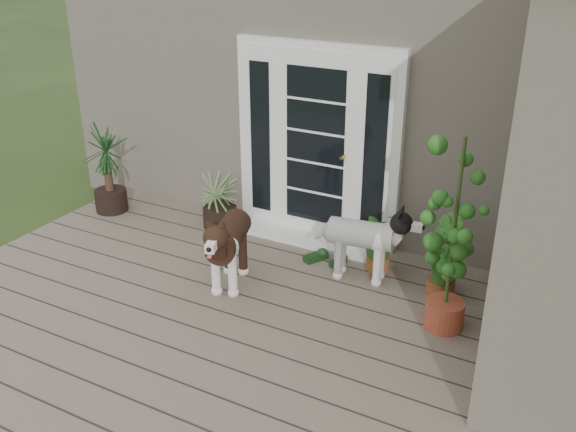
% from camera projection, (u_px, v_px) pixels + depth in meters
% --- Properties ---
extents(deck, '(6.20, 4.60, 0.12)m').
position_uv_depth(deck, '(225.00, 343.00, 5.52)').
color(deck, '#6B5B4C').
rests_on(deck, ground).
extents(house_main, '(7.40, 4.00, 3.10)m').
position_uv_depth(house_main, '(400.00, 76.00, 8.30)').
color(house_main, '#665E54').
rests_on(house_main, ground).
extents(door_unit, '(1.90, 0.14, 2.15)m').
position_uv_depth(door_unit, '(317.00, 143.00, 6.89)').
color(door_unit, white).
rests_on(door_unit, deck).
extents(door_step, '(1.60, 0.40, 0.05)m').
position_uv_depth(door_step, '(307.00, 238.00, 7.17)').
color(door_step, white).
rests_on(door_step, deck).
extents(brindle_dog, '(0.65, 0.99, 0.76)m').
position_uv_depth(brindle_dog, '(229.00, 249.00, 6.15)').
color(brindle_dog, '#371F14').
rests_on(brindle_dog, deck).
extents(white_dog, '(0.90, 0.49, 0.71)m').
position_uv_depth(white_dog, '(361.00, 246.00, 6.27)').
color(white_dog, beige).
rests_on(white_dog, deck).
extents(spider_plant, '(0.84, 0.84, 0.70)m').
position_uv_depth(spider_plant, '(219.00, 199.00, 7.36)').
color(spider_plant, '#8DB06C').
rests_on(spider_plant, deck).
extents(yucca, '(0.88, 0.88, 1.07)m').
position_uv_depth(yucca, '(108.00, 170.00, 7.70)').
color(yucca, black).
rests_on(yucca, deck).
extents(herb_a, '(0.64, 0.64, 0.60)m').
position_uv_depth(herb_a, '(379.00, 244.00, 6.45)').
color(herb_a, '#29651D').
rests_on(herb_a, deck).
extents(herb_b, '(0.54, 0.54, 0.59)m').
position_uv_depth(herb_b, '(443.00, 267.00, 6.02)').
color(herb_b, '#215618').
rests_on(herb_b, deck).
extents(herb_c, '(0.43, 0.43, 0.54)m').
position_uv_depth(herb_c, '(538.00, 288.00, 5.73)').
color(herb_c, '#2B651C').
rests_on(herb_c, deck).
extents(sapling, '(0.68, 0.68, 1.81)m').
position_uv_depth(sapling, '(454.00, 234.00, 5.27)').
color(sapling, '#2A651D').
rests_on(sapling, deck).
extents(clog_left, '(0.17, 0.28, 0.08)m').
position_uv_depth(clog_left, '(338.00, 261.00, 6.66)').
color(clog_left, '#15361E').
rests_on(clog_left, deck).
extents(clog_right, '(0.27, 0.33, 0.09)m').
position_uv_depth(clog_right, '(316.00, 256.00, 6.74)').
color(clog_right, '#153414').
rests_on(clog_right, deck).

